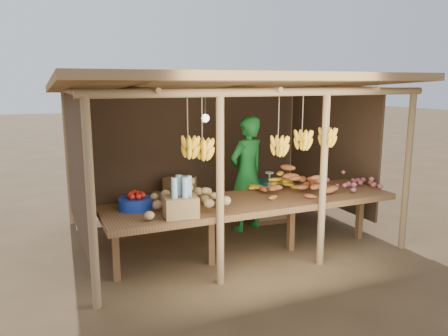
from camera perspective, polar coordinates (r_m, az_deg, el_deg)
name	(u,v)px	position (r m, az deg, el deg)	size (l,w,h in m)	color
ground	(224,235)	(6.82, 0.00, -8.69)	(60.00, 60.00, 0.00)	brown
stall_structure	(223,110)	(6.40, -0.13, 7.60)	(4.70, 3.50, 2.43)	#96754D
counter	(253,204)	(5.77, 3.78, -4.70)	(3.90, 1.05, 0.80)	brown
potato_heap	(186,195)	(5.26, -4.98, -3.50)	(1.13, 0.68, 0.37)	#A58555
sweet_potato_heap	(299,181)	(6.08, 9.81, -1.68)	(0.98, 0.59, 0.36)	#A9562B
onion_heap	(351,177)	(6.55, 16.31, -1.07)	(0.79, 0.48, 0.36)	#A45053
banana_pile	(274,177)	(6.32, 6.54, -1.16)	(0.60, 0.36, 0.35)	gold
tomato_basin	(135,202)	(5.40, -11.51, -4.37)	(0.41, 0.41, 0.21)	navy
bottle_box	(181,201)	(5.00, -5.68, -4.33)	(0.41, 0.34, 0.48)	olive
vendor	(247,174)	(6.86, 3.01, -0.73)	(0.66, 0.43, 1.81)	#197329
tarp_crate	(269,200)	(7.47, 5.84, -4.12)	(0.78, 0.69, 0.86)	brown
carton_stack	(171,202)	(7.46, -6.97, -4.46)	(1.04, 0.50, 0.72)	olive
burlap_sacks	(142,208)	(7.33, -10.64, -5.15)	(0.91, 0.48, 0.65)	#4E3624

